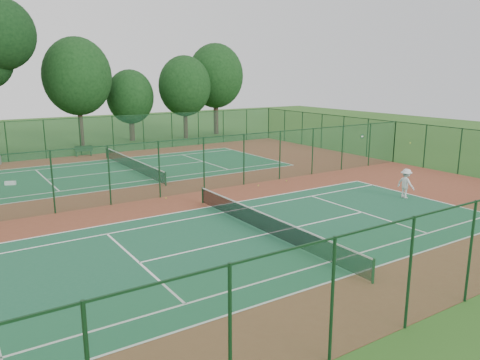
% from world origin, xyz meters
% --- Properties ---
extents(ground, '(120.00, 120.00, 0.00)m').
position_xyz_m(ground, '(0.00, 0.00, 0.00)').
color(ground, '#2A571B').
rests_on(ground, ground).
extents(red_pad, '(40.00, 36.00, 0.01)m').
position_xyz_m(red_pad, '(0.00, 0.00, 0.01)').
color(red_pad, brown).
rests_on(red_pad, ground).
extents(court_near, '(23.77, 10.97, 0.01)m').
position_xyz_m(court_near, '(0.00, -9.00, 0.01)').
color(court_near, '#1B5638').
rests_on(court_near, red_pad).
extents(court_far, '(23.77, 10.97, 0.01)m').
position_xyz_m(court_far, '(0.00, 9.00, 0.01)').
color(court_far, '#1C5B37').
rests_on(court_far, red_pad).
extents(fence_north, '(40.00, 0.09, 3.50)m').
position_xyz_m(fence_north, '(0.00, 18.00, 1.76)').
color(fence_north, '#17462E').
rests_on(fence_north, ground).
extents(fence_south, '(40.00, 0.09, 3.50)m').
position_xyz_m(fence_south, '(0.00, -18.00, 1.76)').
color(fence_south, '#1B522B').
rests_on(fence_south, ground).
extents(fence_east, '(0.09, 36.00, 3.50)m').
position_xyz_m(fence_east, '(20.00, 0.00, 1.76)').
color(fence_east, '#184926').
rests_on(fence_east, ground).
extents(fence_divider, '(40.00, 0.09, 3.50)m').
position_xyz_m(fence_divider, '(0.00, 0.00, 1.76)').
color(fence_divider, '#164325').
rests_on(fence_divider, ground).
extents(tennis_net_near, '(0.10, 12.90, 0.97)m').
position_xyz_m(tennis_net_near, '(0.00, -9.00, 0.54)').
color(tennis_net_near, '#163C1E').
rests_on(tennis_net_near, ground).
extents(tennis_net_far, '(0.10, 12.90, 0.97)m').
position_xyz_m(tennis_net_far, '(0.00, 9.00, 0.54)').
color(tennis_net_far, '#153B23').
rests_on(tennis_net_far, ground).
extents(player_near, '(0.68, 1.18, 1.81)m').
position_xyz_m(player_near, '(10.90, -8.30, 0.92)').
color(player_near, silver).
rests_on(player_near, court_near).
extents(bench, '(1.64, 0.67, 0.98)m').
position_xyz_m(bench, '(-1.48, 17.42, 0.52)').
color(bench, black).
rests_on(bench, red_pad).
extents(kit_bag, '(0.73, 0.51, 0.26)m').
position_xyz_m(kit_bag, '(-8.79, 8.59, 0.14)').
color(kit_bag, white).
rests_on(kit_bag, red_pad).
extents(stray_ball_a, '(0.08, 0.08, 0.08)m').
position_xyz_m(stray_ball_a, '(5.21, -0.87, 0.05)').
color(stray_ball_a, '#C5E635').
rests_on(stray_ball_a, red_pad).
extents(stray_ball_b, '(0.07, 0.07, 0.07)m').
position_xyz_m(stray_ball_b, '(7.70, -0.78, 0.05)').
color(stray_ball_b, '#A9C82E').
rests_on(stray_ball_b, red_pad).
extents(stray_ball_c, '(0.07, 0.07, 0.07)m').
position_xyz_m(stray_ball_c, '(-1.38, -0.47, 0.05)').
color(stray_ball_c, '#C6E735').
rests_on(stray_ball_c, red_pad).
extents(evergreen_row, '(39.00, 5.00, 12.00)m').
position_xyz_m(evergreen_row, '(0.50, 24.25, 0.00)').
color(evergreen_row, black).
rests_on(evergreen_row, ground).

